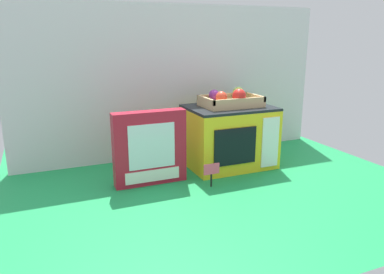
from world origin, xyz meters
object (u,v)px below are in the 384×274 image
cookie_set_box (150,148)px  price_sign (211,171)px  food_groups_crate (231,100)px  toy_microwave (229,136)px

cookie_set_box → price_sign: size_ratio=3.11×
price_sign → food_groups_crate: bearing=47.1°
price_sign → toy_microwave: bearing=47.8°
food_groups_crate → cookie_set_box: 0.46m
food_groups_crate → cookie_set_box: size_ratio=0.87×
food_groups_crate → cookie_set_box: bearing=-168.9°
toy_microwave → price_sign: toy_microwave is taller
cookie_set_box → price_sign: 0.27m
cookie_set_box → food_groups_crate: bearing=11.1°
food_groups_crate → price_sign: bearing=-132.9°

